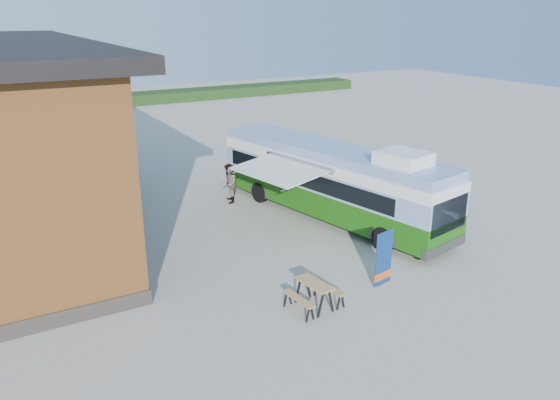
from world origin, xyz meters
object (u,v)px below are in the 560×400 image
picnic_table (314,289)px  slurry_tanker (107,168)px  bus (331,179)px  banner (383,263)px  person_b (229,184)px  person_a (106,178)px

picnic_table → slurry_tanker: (-2.99, 14.03, 0.72)m
bus → picnic_table: 7.94m
banner → picnic_table: (-2.80, -0.16, -0.14)m
person_b → slurry_tanker: slurry_tanker is taller
picnic_table → person_a: (-3.09, 13.86, 0.27)m
bus → slurry_tanker: size_ratio=2.02×
person_a → slurry_tanker: 0.49m
person_a → person_b: person_b is taller
picnic_table → slurry_tanker: 14.37m
person_a → picnic_table: bearing=-107.1°
banner → slurry_tanker: size_ratio=0.31×
bus → person_a: bus is taller
picnic_table → slurry_tanker: size_ratio=0.27×
person_a → banner: bearing=-96.4°
bus → person_a: size_ratio=6.72×
bus → slurry_tanker: 11.07m
bus → person_b: size_ratio=6.48×
person_a → slurry_tanker: size_ratio=0.30×
slurry_tanker → person_a: bearing=-95.2°
banner → picnic_table: banner is taller
banner → person_b: (-1.09, 9.93, 0.16)m
bus → person_b: (-3.12, 3.89, -0.80)m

